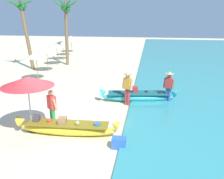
# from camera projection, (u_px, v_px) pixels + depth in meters

# --- Properties ---
(ground_plane) EXTENTS (80.00, 80.00, 0.00)m
(ground_plane) POSITION_uv_depth(u_px,v_px,m) (61.00, 128.00, 9.96)
(ground_plane) COLOR beige
(boat_yellow_foreground) EXTENTS (3.99, 0.81, 0.72)m
(boat_yellow_foreground) POSITION_uv_depth(u_px,v_px,m) (67.00, 128.00, 9.34)
(boat_yellow_foreground) COLOR yellow
(boat_yellow_foreground) RESTS_ON ground
(boat_cyan_midground) EXTENTS (4.07, 1.31, 0.75)m
(boat_cyan_midground) POSITION_uv_depth(u_px,v_px,m) (138.00, 96.00, 12.93)
(boat_cyan_midground) COLOR #33B2BC
(boat_cyan_midground) RESTS_ON ground
(person_vendor_hatted) EXTENTS (0.57, 0.45, 1.72)m
(person_vendor_hatted) POSITION_uv_depth(u_px,v_px,m) (128.00, 86.00, 12.15)
(person_vendor_hatted) COLOR #B2383D
(person_vendor_hatted) RESTS_ON ground
(person_tourist_customer) EXTENTS (0.54, 0.50, 1.60)m
(person_tourist_customer) POSITION_uv_depth(u_px,v_px,m) (52.00, 107.00, 9.63)
(person_tourist_customer) COLOR green
(person_tourist_customer) RESTS_ON ground
(person_vendor_assistant) EXTENTS (0.58, 0.45, 1.65)m
(person_vendor_assistant) POSITION_uv_depth(u_px,v_px,m) (169.00, 85.00, 12.49)
(person_vendor_assistant) COLOR #3D5BA8
(person_vendor_assistant) RESTS_ON ground
(patio_umbrella_large) EXTENTS (1.95, 1.95, 2.18)m
(patio_umbrella_large) POSITION_uv_depth(u_px,v_px,m) (27.00, 82.00, 9.07)
(patio_umbrella_large) COLOR #B7B7BC
(patio_umbrella_large) RESTS_ON ground
(parasol_row_0) EXTENTS (1.60, 1.60, 1.91)m
(parasol_row_0) POSITION_uv_depth(u_px,v_px,m) (36.00, 55.00, 16.42)
(parasol_row_0) COLOR #8E6B47
(parasol_row_0) RESTS_ON ground
(parasol_row_1) EXTENTS (1.60, 1.60, 1.91)m
(parasol_row_1) POSITION_uv_depth(u_px,v_px,m) (47.00, 50.00, 18.96)
(parasol_row_1) COLOR #8E6B47
(parasol_row_1) RESTS_ON ground
(parasol_row_2) EXTENTS (1.60, 1.60, 1.91)m
(parasol_row_2) POSITION_uv_depth(u_px,v_px,m) (57.00, 45.00, 21.53)
(parasol_row_2) COLOR #8E6B47
(parasol_row_2) RESTS_ON ground
(parasol_row_3) EXTENTS (1.60, 1.60, 1.91)m
(parasol_row_3) POSITION_uv_depth(u_px,v_px,m) (63.00, 42.00, 23.93)
(parasol_row_3) COLOR #8E6B47
(parasol_row_3) RESTS_ON ground
(parasol_row_4) EXTENTS (1.60, 1.60, 1.91)m
(parasol_row_4) POSITION_uv_depth(u_px,v_px,m) (67.00, 39.00, 26.39)
(parasol_row_4) COLOR #8E6B47
(parasol_row_4) RESTS_ON ground
(parasol_row_5) EXTENTS (1.60, 1.60, 1.91)m
(parasol_row_5) POSITION_uv_depth(u_px,v_px,m) (71.00, 37.00, 28.77)
(parasol_row_5) COLOR #8E6B47
(parasol_row_5) RESTS_ON ground
(palm_tree_tall_inland) EXTENTS (2.60, 2.83, 5.67)m
(palm_tree_tall_inland) POSITION_uv_depth(u_px,v_px,m) (66.00, 11.00, 20.79)
(palm_tree_tall_inland) COLOR brown
(palm_tree_tall_inland) RESTS_ON ground
(palm_tree_leaning_seaward) EXTENTS (2.58, 2.63, 5.61)m
(palm_tree_leaning_seaward) POSITION_uv_depth(u_px,v_px,m) (22.00, 12.00, 19.20)
(palm_tree_leaning_seaward) COLOR brown
(palm_tree_leaning_seaward) RESTS_ON ground
(cooler_box) EXTENTS (0.47, 0.35, 0.37)m
(cooler_box) POSITION_uv_depth(u_px,v_px,m) (119.00, 143.00, 8.41)
(cooler_box) COLOR blue
(cooler_box) RESTS_ON ground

